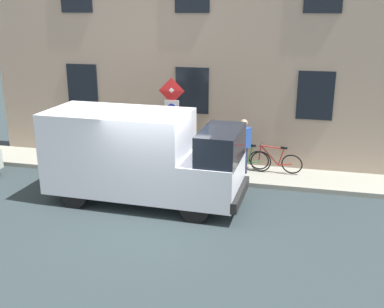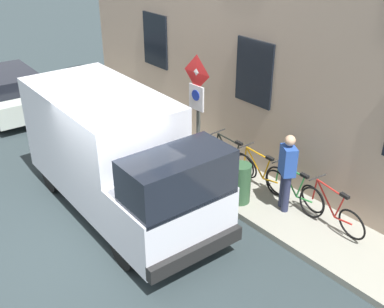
{
  "view_description": "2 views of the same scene",
  "coord_description": "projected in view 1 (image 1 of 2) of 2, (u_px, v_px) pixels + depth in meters",
  "views": [
    {
      "loc": [
        -10.25,
        -3.5,
        5.1
      ],
      "look_at": [
        1.71,
        -0.6,
        1.19
      ],
      "focal_mm": 43.04,
      "sensor_mm": 36.0,
      "label": 1
    },
    {
      "loc": [
        -3.34,
        -7.03,
        5.77
      ],
      "look_at": [
        1.96,
        -0.55,
        1.42
      ],
      "focal_mm": 43.5,
      "sensor_mm": 36.0,
      "label": 2
    }
  ],
  "objects": [
    {
      "name": "litter_bin",
      "position": [
        215.0,
        162.0,
        14.11
      ],
      "size": [
        0.44,
        0.44,
        0.9
      ],
      "primitive_type": "cylinder",
      "color": "#2D5133",
      "rests_on": "sidewalk_slab"
    },
    {
      "name": "sidewalk_slab",
      "position": [
        186.0,
        170.0,
        14.96
      ],
      "size": [
        1.69,
        16.15,
        0.14
      ],
      "primitive_type": "cube",
      "color": "gray",
      "rests_on": "ground_plane"
    },
    {
      "name": "bicycle_orange",
      "position": [
        214.0,
        156.0,
        14.9
      ],
      "size": [
        0.46,
        1.71,
        0.89
      ],
      "rotation": [
        0.0,
        0.0,
        1.57
      ],
      "color": "black",
      "rests_on": "sidewalk_slab"
    },
    {
      "name": "delivery_van",
      "position": [
        140.0,
        155.0,
        12.36
      ],
      "size": [
        2.16,
        5.39,
        2.5
      ],
      "rotation": [
        0.0,
        0.0,
        4.68
      ],
      "color": "silver",
      "rests_on": "ground_plane"
    },
    {
      "name": "bicycle_red",
      "position": [
        275.0,
        161.0,
        14.47
      ],
      "size": [
        0.49,
        1.71,
        0.89
      ],
      "rotation": [
        0.0,
        0.0,
        1.43
      ],
      "color": "black",
      "rests_on": "sidewalk_slab"
    },
    {
      "name": "bicycle_green",
      "position": [
        244.0,
        159.0,
        14.68
      ],
      "size": [
        0.46,
        1.71,
        0.89
      ],
      "rotation": [
        0.0,
        0.0,
        1.49
      ],
      "color": "black",
      "rests_on": "sidewalk_slab"
    },
    {
      "name": "pedestrian",
      "position": [
        243.0,
        144.0,
        14.27
      ],
      "size": [
        0.43,
        0.48,
        1.72
      ],
      "rotation": [
        0.0,
        0.0,
        2.59
      ],
      "color": "#262B47",
      "rests_on": "sidewalk_slab"
    },
    {
      "name": "building_facade",
      "position": [
        195.0,
        45.0,
        14.88
      ],
      "size": [
        0.75,
        14.15,
        7.93
      ],
      "color": "tan",
      "rests_on": "ground_plane"
    },
    {
      "name": "ground_plane",
      "position": [
        154.0,
        216.0,
        11.83
      ],
      "size": [
        80.0,
        80.0,
        0.0
      ],
      "primitive_type": "plane",
      "color": "#293436"
    },
    {
      "name": "bicycle_black",
      "position": [
        185.0,
        154.0,
        15.12
      ],
      "size": [
        0.46,
        1.71,
        0.89
      ],
      "rotation": [
        0.0,
        0.0,
        1.59
      ],
      "color": "black",
      "rests_on": "sidewalk_slab"
    },
    {
      "name": "sign_post_stacked",
      "position": [
        172.0,
        113.0,
        13.82
      ],
      "size": [
        0.16,
        0.56,
        2.9
      ],
      "color": "#474C47",
      "rests_on": "sidewalk_slab"
    }
  ]
}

